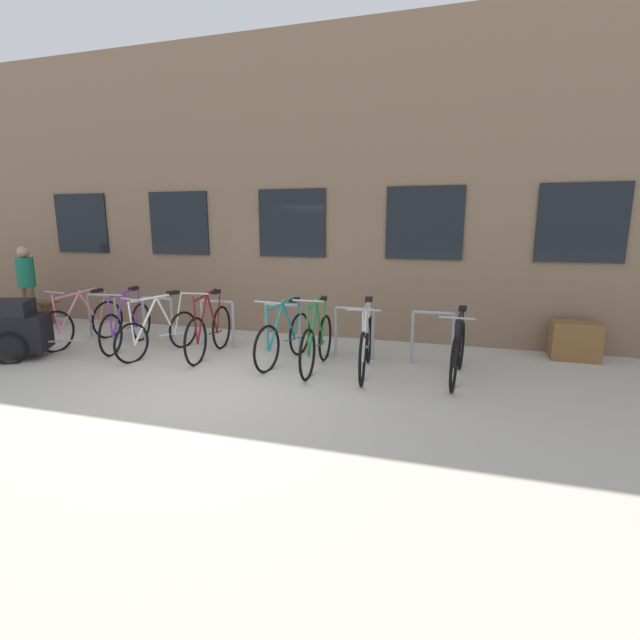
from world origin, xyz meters
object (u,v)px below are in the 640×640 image
(bicycle_teal, at_px, (284,338))
(bicycle_black, at_px, (458,351))
(bicycle_pink, at_px, (83,323))
(wooden_bench, at_px, (23,306))
(bicycle_green, at_px, (317,342))
(bicycle_white, at_px, (159,332))
(person_by_bench, at_px, (27,282))
(backpack, at_px, (9,326))
(planter_box, at_px, (575,341))
(bike_trailer, at_px, (14,328))
(bicycle_silver, at_px, (366,345))
(bicycle_maroon, at_px, (209,331))
(bicycle_purple, at_px, (127,325))

(bicycle_teal, height_order, bicycle_black, bicycle_teal)
(bicycle_pink, bearing_deg, wooden_bench, 157.09)
(bicycle_green, bearing_deg, bicycle_black, 3.87)
(bicycle_teal, bearing_deg, bicycle_white, -175.46)
(person_by_bench, height_order, backpack, person_by_bench)
(bicycle_teal, distance_m, backpack, 5.49)
(bicycle_pink, height_order, bicycle_black, bicycle_pink)
(bicycle_white, xyz_separation_m, planter_box, (6.42, 1.63, -0.07))
(bike_trailer, distance_m, planter_box, 8.80)
(bicycle_silver, distance_m, backpack, 6.78)
(bicycle_silver, relative_size, wooden_bench, 1.12)
(bicycle_silver, height_order, wooden_bench, bicycle_silver)
(bicycle_black, bearing_deg, bike_trailer, -171.44)
(planter_box, bearing_deg, bicycle_pink, -169.88)
(backpack, bearing_deg, bicycle_pink, -25.06)
(backpack, xyz_separation_m, planter_box, (9.78, 1.49, 0.08))
(bicycle_black, height_order, person_by_bench, person_by_bench)
(bicycle_teal, bearing_deg, bicycle_black, -0.67)
(bicycle_maroon, height_order, bicycle_teal, bicycle_maroon)
(backpack, bearing_deg, bicycle_teal, -26.17)
(bicycle_pink, xyz_separation_m, backpack, (-1.68, -0.04, -0.17))
(bicycle_teal, xyz_separation_m, bike_trailer, (-4.14, -1.04, 0.11))
(bicycle_teal, relative_size, bike_trailer, 1.22)
(bicycle_pink, bearing_deg, bicycle_black, -0.40)
(bicycle_teal, xyz_separation_m, bicycle_black, (2.55, -0.03, 0.00))
(person_by_bench, xyz_separation_m, backpack, (0.24, -0.69, -0.74))
(bicycle_maroon, bearing_deg, bicycle_silver, -2.12)
(bicycle_maroon, xyz_separation_m, person_by_bench, (-4.44, 0.67, 0.56))
(bicycle_purple, bearing_deg, person_by_bench, 167.88)
(bicycle_teal, bearing_deg, bicycle_green, -16.03)
(bicycle_purple, distance_m, backpack, 2.57)
(bicycle_maroon, height_order, bicycle_pink, bicycle_maroon)
(bicycle_pink, relative_size, bicycle_black, 1.01)
(bicycle_maroon, distance_m, bicycle_teal, 1.29)
(bicycle_pink, xyz_separation_m, bike_trailer, (-0.33, -1.05, 0.10))
(bicycle_green, distance_m, person_by_bench, 6.38)
(bicycle_pink, relative_size, person_by_bench, 1.07)
(bicycle_green, relative_size, bicycle_black, 0.97)
(planter_box, bearing_deg, bicycle_white, -165.76)
(bike_trailer, distance_m, person_by_bench, 2.37)
(bicycle_teal, distance_m, bike_trailer, 4.27)
(bicycle_pink, xyz_separation_m, bicycle_black, (6.36, -0.04, -0.00))
(bicycle_silver, bearing_deg, bicycle_green, -175.26)
(bike_trailer, relative_size, planter_box, 2.02)
(bicycle_teal, xyz_separation_m, backpack, (-5.49, -0.03, -0.16))
(bicycle_green, distance_m, bicycle_white, 2.69)
(bicycle_black, relative_size, bicycle_white, 1.05)
(bicycle_maroon, xyz_separation_m, backpack, (-4.20, -0.02, -0.19))
(bicycle_white, distance_m, bike_trailer, 2.20)
(bicycle_silver, bearing_deg, bicycle_purple, 177.77)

